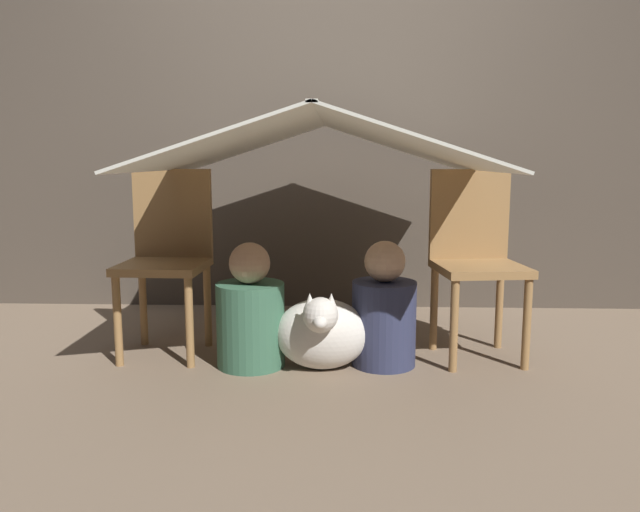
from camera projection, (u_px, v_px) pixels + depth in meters
name	position (u px, v px, depth m)	size (l,w,h in m)	color
ground_plane	(319.00, 365.00, 2.78)	(8.80, 8.80, 0.00)	#7A6651
wall_back	(326.00, 101.00, 3.72)	(7.00, 0.05, 2.50)	#4C4238
chair_left	(167.00, 253.00, 2.92)	(0.39, 0.39, 0.86)	olive
chair_right	(475.00, 254.00, 2.87)	(0.42, 0.42, 0.86)	olive
sheet_canopy	(320.00, 142.00, 2.75)	(1.45, 1.47, 0.24)	silver
person_front	(251.00, 316.00, 2.75)	(0.30, 0.30, 0.55)	#38664C
person_second	(384.00, 313.00, 2.76)	(0.28, 0.28, 0.56)	#2D3351
dog	(322.00, 332.00, 2.70)	(0.41, 0.38, 0.37)	silver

